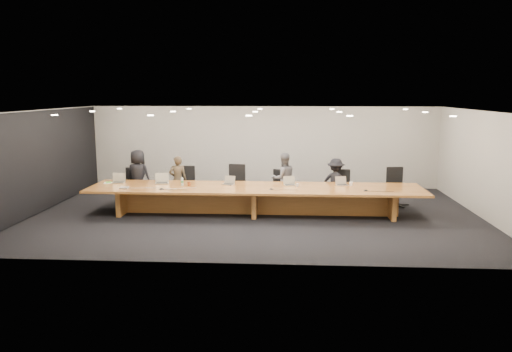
{
  "coord_description": "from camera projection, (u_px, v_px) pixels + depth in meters",
  "views": [
    {
      "loc": [
        0.85,
        -13.21,
        3.28
      ],
      "look_at": [
        0.0,
        0.3,
        1.0
      ],
      "focal_mm": 35.0,
      "sensor_mm": 36.0,
      "label": 1
    }
  ],
  "objects": [
    {
      "name": "laptop_e",
      "position": [
        342.0,
        181.0,
        13.68
      ],
      "size": [
        0.36,
        0.3,
        0.25
      ],
      "primitive_type": null,
      "rotation": [
        0.0,
        0.0,
        0.27
      ],
      "color": "tan",
      "rests_on": "conference_table"
    },
    {
      "name": "conference_table",
      "position": [
        255.0,
        195.0,
        13.51
      ],
      "size": [
        9.0,
        1.8,
        0.75
      ],
      "color": "brown",
      "rests_on": "ground"
    },
    {
      "name": "chair_right",
      "position": [
        341.0,
        187.0,
        14.54
      ],
      "size": [
        0.64,
        0.64,
        1.07
      ],
      "primitive_type": null,
      "rotation": [
        0.0,
        0.0,
        -0.2
      ],
      "color": "black",
      "rests_on": "ground"
    },
    {
      "name": "laptop_c",
      "position": [
        228.0,
        180.0,
        13.78
      ],
      "size": [
        0.37,
        0.32,
        0.25
      ],
      "primitive_type": null,
      "rotation": [
        0.0,
        0.0,
        -0.33
      ],
      "color": "tan",
      "rests_on": "conference_table"
    },
    {
      "name": "paper_cup_far",
      "position": [
        351.0,
        184.0,
        13.66
      ],
      "size": [
        0.09,
        0.09,
        0.1
      ],
      "primitive_type": "cone",
      "rotation": [
        0.0,
        0.0,
        -0.03
      ],
      "color": "white",
      "rests_on": "conference_table"
    },
    {
      "name": "person_a",
      "position": [
        138.0,
        176.0,
        14.87
      ],
      "size": [
        0.87,
        0.67,
        1.6
      ],
      "primitive_type": "imported",
      "rotation": [
        0.0,
        0.0,
        2.92
      ],
      "color": "black",
      "rests_on": "ground"
    },
    {
      "name": "mic_left",
      "position": [
        162.0,
        189.0,
        13.13
      ],
      "size": [
        0.17,
        0.17,
        0.03
      ],
      "primitive_type": "cone",
      "rotation": [
        0.0,
        0.0,
        -0.27
      ],
      "color": "black",
      "rests_on": "conference_table"
    },
    {
      "name": "person_b",
      "position": [
        178.0,
        180.0,
        14.76
      ],
      "size": [
        0.58,
        0.43,
        1.43
      ],
      "primitive_type": "imported",
      "rotation": [
        0.0,
        0.0,
        3.32
      ],
      "color": "#3A2F1F",
      "rests_on": "ground"
    },
    {
      "name": "left_wall_panel",
      "position": [
        40.0,
        162.0,
        13.74
      ],
      "size": [
        0.08,
        7.84,
        2.74
      ],
      "primitive_type": "cube",
      "color": "black",
      "rests_on": "ground"
    },
    {
      "name": "amber_mug",
      "position": [
        189.0,
        184.0,
        13.62
      ],
      "size": [
        0.1,
        0.1,
        0.11
      ],
      "primitive_type": "cylinder",
      "rotation": [
        0.0,
        0.0,
        0.07
      ],
      "color": "brown",
      "rests_on": "conference_table"
    },
    {
      "name": "mic_right",
      "position": [
        366.0,
        190.0,
        12.93
      ],
      "size": [
        0.16,
        0.16,
        0.03
      ],
      "primitive_type": "cone",
      "rotation": [
        0.0,
        0.0,
        -0.31
      ],
      "color": "black",
      "rests_on": "conference_table"
    },
    {
      "name": "laptop_d",
      "position": [
        290.0,
        181.0,
        13.68
      ],
      "size": [
        0.36,
        0.3,
        0.25
      ],
      "primitive_type": null,
      "rotation": [
        0.0,
        0.0,
        0.24
      ],
      "color": "#B8AD8D",
      "rests_on": "conference_table"
    },
    {
      "name": "chair_mid_left",
      "position": [
        235.0,
        184.0,
        14.68
      ],
      "size": [
        0.73,
        0.73,
        1.2
      ],
      "primitive_type": null,
      "rotation": [
        0.0,
        0.0,
        -0.22
      ],
      "color": "black",
      "rests_on": "ground"
    },
    {
      "name": "laptop_b",
      "position": [
        162.0,
        178.0,
        13.96
      ],
      "size": [
        0.42,
        0.34,
        0.29
      ],
      "primitive_type": null,
      "rotation": [
        0.0,
        0.0,
        0.21
      ],
      "color": "#B8AB8C",
      "rests_on": "conference_table"
    },
    {
      "name": "notepad",
      "position": [
        109.0,
        183.0,
        14.03
      ],
      "size": [
        0.29,
        0.25,
        0.02
      ],
      "primitive_type": "cube",
      "rotation": [
        0.0,
        0.0,
        0.23
      ],
      "color": "white",
      "rests_on": "conference_table"
    },
    {
      "name": "chair_far_left",
      "position": [
        128.0,
        185.0,
        14.99
      ],
      "size": [
        0.67,
        0.67,
        1.04
      ],
      "primitive_type": null,
      "rotation": [
        0.0,
        0.0,
        -0.32
      ],
      "color": "black",
      "rests_on": "ground"
    },
    {
      "name": "laptop_a",
      "position": [
        118.0,
        178.0,
        14.05
      ],
      "size": [
        0.38,
        0.29,
        0.28
      ],
      "primitive_type": null,
      "rotation": [
        0.0,
        0.0,
        0.12
      ],
      "color": "tan",
      "rests_on": "conference_table"
    },
    {
      "name": "paper_cup_near",
      "position": [
        297.0,
        185.0,
        13.49
      ],
      "size": [
        0.09,
        0.09,
        0.08
      ],
      "primitive_type": "cone",
      "rotation": [
        0.0,
        0.0,
        0.34
      ],
      "color": "silver",
      "rests_on": "conference_table"
    },
    {
      "name": "chair_mid_right",
      "position": [
        278.0,
        187.0,
        14.7
      ],
      "size": [
        0.68,
        0.68,
        1.04
      ],
      "primitive_type": null,
      "rotation": [
        0.0,
        0.0,
        -0.34
      ],
      "color": "black",
      "rests_on": "ground"
    },
    {
      "name": "back_wall",
      "position": [
        263.0,
        147.0,
        17.3
      ],
      "size": [
        12.0,
        0.02,
        2.8
      ],
      "primitive_type": "cube",
      "color": "silver",
      "rests_on": "ground"
    },
    {
      "name": "water_bottle",
      "position": [
        182.0,
        182.0,
        13.66
      ],
      "size": [
        0.09,
        0.09,
        0.21
      ],
      "primitive_type": "cylinder",
      "rotation": [
        0.0,
        0.0,
        -0.35
      ],
      "color": "silver",
      "rests_on": "conference_table"
    },
    {
      "name": "person_c",
      "position": [
        284.0,
        179.0,
        14.67
      ],
      "size": [
        0.89,
        0.8,
        1.53
      ],
      "primitive_type": "imported",
      "rotation": [
        0.0,
        0.0,
        3.48
      ],
      "color": "#545456",
      "rests_on": "ground"
    },
    {
      "name": "mic_center",
      "position": [
        271.0,
        189.0,
        13.12
      ],
      "size": [
        0.14,
        0.14,
        0.03
      ],
      "primitive_type": "cone",
      "rotation": [
        0.0,
        0.0,
        -0.27
      ],
      "color": "black",
      "rests_on": "conference_table"
    },
    {
      "name": "person_d",
      "position": [
        336.0,
        182.0,
        14.52
      ],
      "size": [
        1.02,
        0.78,
        1.39
      ],
      "primitive_type": "imported",
      "rotation": [
        0.0,
        0.0,
        2.8
      ],
      "color": "black",
      "rests_on": "ground"
    },
    {
      "name": "ground",
      "position": [
        255.0,
        214.0,
        13.6
      ],
      "size": [
        12.0,
        12.0,
        0.0
      ],
      "primitive_type": "plane",
      "color": "black",
      "rests_on": "ground"
    },
    {
      "name": "lime_gadget",
      "position": [
        108.0,
        182.0,
        14.02
      ],
      "size": [
        0.16,
        0.12,
        0.02
      ],
      "primitive_type": "cube",
      "rotation": [
        0.0,
        0.0,
        0.31
      ],
      "color": "#55B931",
      "rests_on": "notepad"
    },
    {
      "name": "chair_left",
      "position": [
        186.0,
        184.0,
        14.92
      ],
      "size": [
        0.58,
        0.58,
        1.11
      ],
      "primitive_type": null,
      "rotation": [
        0.0,
        0.0,
        -0.03
      ],
      "color": "black",
      "rests_on": "ground"
    },
    {
      "name": "av_box",
      "position": [
        124.0,
        188.0,
        13.27
      ],
      "size": [
        0.23,
        0.17,
        0.03
      ],
      "primitive_type": "cube",
      "rotation": [
        0.0,
        0.0,
        -0.05
      ],
      "color": "silver",
      "rests_on": "conference_table"
    },
    {
      "name": "chair_far_right",
      "position": [
        397.0,
        187.0,
        14.42
      ],
      "size": [
        0.65,
        0.65,
        1.15
      ],
      "primitive_type": null,
      "rotation": [
        0.0,
        0.0,
        0.11
      ],
      "color": "black",
      "rests_on": "ground"
    }
  ]
}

